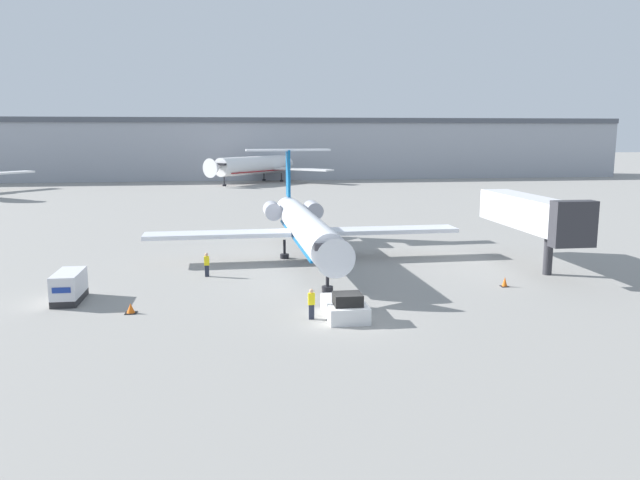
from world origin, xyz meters
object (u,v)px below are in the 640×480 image
Objects in this scene: airplane_main at (304,225)px; worker_near_tug at (311,303)px; pushback_tug at (345,307)px; traffic_cone_left at (131,309)px; luggage_cart at (69,287)px; airplane_parked_far_left at (269,164)px; traffic_cone_right at (505,282)px; worker_by_wing at (207,264)px; jet_bridge at (532,214)px.

worker_near_tug is (-1.70, -18.02, -2.04)m from airplane_main.
pushback_tug reaches higher than traffic_cone_left.
luggage_cart is at bearing 157.76° from worker_near_tug.
airplane_parked_far_left reaches higher than luggage_cart.
worker_near_tug reaches higher than traffic_cone_right.
worker_by_wing is (-8.67, 12.13, 0.38)m from pushback_tug.
pushback_tug is 13.26m from traffic_cone_left.
worker_by_wing is 0.13× the size of jet_bridge.
worker_near_tug is 1.01× the size of worker_by_wing.
airplane_parked_far_left is at bearing 96.05° from traffic_cone_right.
jet_bridge reaches higher than traffic_cone_left.
airplane_parked_far_left is (15.07, 104.89, 3.63)m from traffic_cone_left.
airplane_main is 39.82× the size of traffic_cone_right.
worker_by_wing is (8.77, 6.04, -0.01)m from luggage_cart.
luggage_cart is at bearing 160.75° from pushback_tug.
worker_by_wing is at bearing 65.57° from traffic_cone_left.
pushback_tug is 6.03× the size of traffic_cone_left.
traffic_cone_left is at bearing 165.60° from worker_near_tug.
pushback_tug is 107.58m from airplane_parked_far_left.
airplane_main reaches higher than worker_by_wing.
pushback_tug is 18.48m from luggage_cart.
worker_near_tug reaches higher than pushback_tug.
luggage_cart reaches higher than pushback_tug.
luggage_cart is 5.30× the size of traffic_cone_right.
jet_bridge is at bearing 9.67° from luggage_cart.
airplane_main is 18.09m from traffic_cone_right.
worker_by_wing reaches higher than traffic_cone_right.
airplane_parked_far_left is (2.45, 89.68, 0.89)m from airplane_main.
worker_near_tug is 11.30m from traffic_cone_left.
jet_bridge reaches higher than worker_by_wing.
traffic_cone_right is (25.86, 3.17, 0.04)m from traffic_cone_left.
worker_by_wing is at bearing 163.58° from traffic_cone_right.
airplane_parked_far_left is at bearing 88.44° from airplane_main.
traffic_cone_left is at bearing -98.18° from airplane_parked_far_left.
airplane_main is 10.28m from worker_by_wing.
airplane_main is 18.21m from worker_near_tug.
traffic_cone_right is at bearing 24.21° from pushback_tug.
luggage_cart is 103.32m from airplane_parked_far_left.
airplane_main is at bearing 91.18° from pushback_tug.
traffic_cone_left is (-10.92, 2.80, -0.69)m from worker_near_tug.
traffic_cone_right reaches higher than traffic_cone_left.
airplane_parked_far_left reaches higher than airplane_main.
luggage_cart is 16.60m from worker_near_tug.
worker_by_wing is (-8.30, -5.70, -2.05)m from airplane_main.
pushback_tug is 14.11m from traffic_cone_right.
luggage_cart is at bearing -100.89° from airplane_parked_far_left.
airplane_main is at bearing 34.45° from worker_by_wing.
luggage_cart is (-17.44, 6.09, 0.38)m from pushback_tug.
worker_by_wing is at bearing 125.56° from pushback_tug.
worker_by_wing is 26.77m from jet_bridge.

